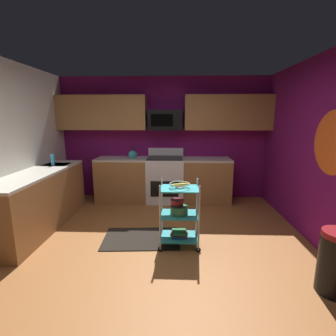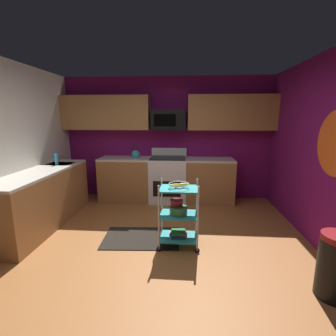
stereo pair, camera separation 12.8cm
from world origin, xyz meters
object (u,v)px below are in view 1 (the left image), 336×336
(mixing_bowl_small, at_px, (177,202))
(book_stack, at_px, (179,234))
(microwave, at_px, (165,120))
(kettle, at_px, (133,154))
(fruit_bowl, at_px, (180,185))
(dish_soap_bottle, at_px, (53,160))
(mixing_bowl_large, at_px, (179,210))
(oven_range, at_px, (165,179))
(rolling_cart, at_px, (179,214))

(mixing_bowl_small, xyz_separation_m, book_stack, (0.03, -0.04, -0.45))
(microwave, height_order, kettle, microwave)
(fruit_bowl, relative_size, kettle, 1.03)
(mixing_bowl_small, distance_m, dish_soap_bottle, 2.44)
(book_stack, bearing_deg, dish_soap_bottle, 155.52)
(mixing_bowl_large, relative_size, mixing_bowl_small, 1.38)
(fruit_bowl, distance_m, mixing_bowl_small, 0.26)
(dish_soap_bottle, bearing_deg, oven_range, 24.21)
(oven_range, relative_size, mixing_bowl_large, 4.37)
(oven_range, height_order, fruit_bowl, oven_range)
(oven_range, relative_size, mixing_bowl_small, 6.04)
(fruit_bowl, bearing_deg, rolling_cart, 90.00)
(mixing_bowl_small, height_order, dish_soap_bottle, dish_soap_bottle)
(microwave, xyz_separation_m, dish_soap_bottle, (-1.94, -0.98, -0.68))
(rolling_cart, relative_size, mixing_bowl_large, 3.63)
(mixing_bowl_small, xyz_separation_m, dish_soap_bottle, (-2.20, 0.98, 0.40))
(mixing_bowl_small, bearing_deg, dish_soap_bottle, 155.99)
(oven_range, bearing_deg, microwave, 90.26)
(microwave, relative_size, book_stack, 2.83)
(microwave, height_order, rolling_cart, microwave)
(mixing_bowl_small, distance_m, kettle, 2.10)
(microwave, height_order, mixing_bowl_large, microwave)
(mixing_bowl_large, xyz_separation_m, dish_soap_bottle, (-2.22, 1.01, 0.50))
(microwave, distance_m, book_stack, 2.53)
(book_stack, bearing_deg, mixing_bowl_small, 131.09)
(fruit_bowl, xyz_separation_m, mixing_bowl_small, (-0.03, 0.04, -0.26))
(book_stack, bearing_deg, mixing_bowl_large, 180.00)
(fruit_bowl, relative_size, book_stack, 1.10)
(fruit_bowl, xyz_separation_m, mixing_bowl_large, (-0.00, 0.00, -0.36))
(mixing_bowl_large, bearing_deg, fruit_bowl, -0.00)
(oven_range, bearing_deg, mixing_bowl_small, -82.13)
(fruit_bowl, bearing_deg, book_stack, 0.00)
(rolling_cart, relative_size, book_stack, 3.70)
(oven_range, xyz_separation_m, microwave, (-0.00, 0.10, 1.22))
(microwave, xyz_separation_m, mixing_bowl_large, (0.28, -1.99, -1.18))
(fruit_bowl, bearing_deg, oven_range, 98.65)
(fruit_bowl, height_order, dish_soap_bottle, dish_soap_bottle)
(mixing_bowl_small, height_order, book_stack, mixing_bowl_small)
(microwave, relative_size, mixing_bowl_small, 3.85)
(dish_soap_bottle, bearing_deg, rolling_cart, -24.48)
(fruit_bowl, height_order, book_stack, fruit_bowl)
(microwave, distance_m, dish_soap_bottle, 2.28)
(fruit_bowl, relative_size, mixing_bowl_small, 1.49)
(microwave, height_order, fruit_bowl, microwave)
(rolling_cart, xyz_separation_m, mixing_bowl_large, (-0.00, 0.00, 0.07))
(kettle, bearing_deg, book_stack, -62.82)
(microwave, relative_size, kettle, 2.65)
(oven_range, bearing_deg, dish_soap_bottle, -155.79)
(oven_range, bearing_deg, book_stack, -81.35)
(mixing_bowl_large, bearing_deg, mixing_bowl_small, 127.26)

